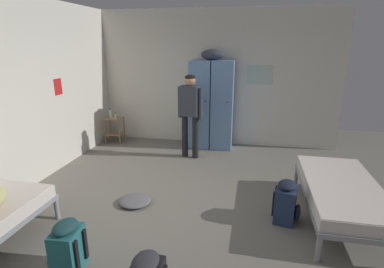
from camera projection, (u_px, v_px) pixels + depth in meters
The scene contains 11 objects.
ground_plane at pixel (188, 204), 4.24m from camera, with size 8.97×8.97×0.00m, color slate.
room_backdrop at pixel (131, 86), 5.36m from camera, with size 5.20×5.67×2.88m.
locker_bank at pixel (212, 103), 6.33m from camera, with size 0.90×0.55×2.07m.
shelf_unit at pixel (115, 127), 6.82m from camera, with size 0.38×0.30×0.57m.
bed_right at pixel (342, 191), 3.81m from camera, with size 0.90×1.90×0.49m.
person_traveler at pixel (190, 109), 5.72m from camera, with size 0.50×0.28×1.62m.
water_bottle at pixel (111, 113), 6.77m from camera, with size 0.06×0.06×0.20m.
lotion_bottle at pixel (116, 116), 6.69m from camera, with size 0.05×0.05×0.13m.
backpack_navy at pixel (286, 202), 3.77m from camera, with size 0.38×0.36×0.55m.
backpack_teal at pixel (67, 248), 2.93m from camera, with size 0.35×0.34×0.55m.
clothes_pile_grey at pixel (135, 201), 4.24m from camera, with size 0.45×0.44×0.09m.
Camera 1 is at (0.82, -3.69, 2.18)m, focal length 28.04 mm.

